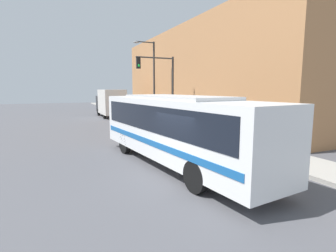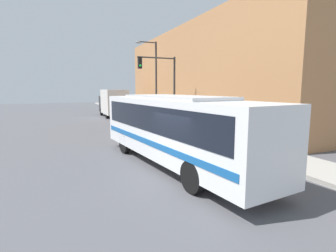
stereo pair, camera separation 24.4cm
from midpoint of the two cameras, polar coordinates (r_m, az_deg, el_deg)
ground_plane at (r=9.87m, az=2.26°, el=-11.99°), size 120.00×120.00×0.00m
sidewalk at (r=30.17m, az=-4.85°, el=1.77°), size 2.62×70.00×0.17m
building_facade at (r=27.74m, az=6.85°, el=10.65°), size 6.00×28.91×9.31m
city_bus at (r=11.40m, az=1.00°, el=0.15°), size 3.58×10.90×3.10m
delivery_truck at (r=32.57m, az=-12.64°, el=5.06°), size 2.44×6.75×3.31m
fire_hydrant at (r=14.94m, az=14.60°, el=-3.11°), size 0.24×0.33×0.77m
traffic_light_pole at (r=21.83m, az=-1.82°, el=10.08°), size 3.28×0.35×5.84m
parking_meter at (r=18.84m, az=5.34°, el=1.06°), size 0.14×0.14×1.37m
street_lamp at (r=26.44m, az=-3.83°, el=10.93°), size 2.19×0.28×7.78m
pedestrian_near_corner at (r=19.59m, az=7.24°, el=1.26°), size 0.34×0.34×1.78m
pedestrian_mid_block at (r=26.37m, az=-1.33°, el=2.90°), size 0.34×0.34×1.64m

